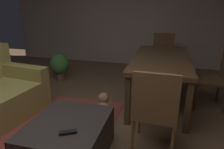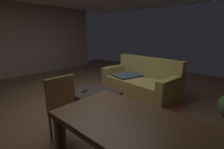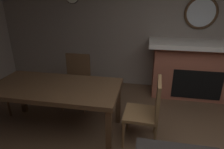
{
  "view_description": "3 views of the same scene",
  "coord_description": "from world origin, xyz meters",
  "px_view_note": "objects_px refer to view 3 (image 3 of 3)",
  "views": [
    {
      "loc": [
        -1.36,
        -1.01,
        1.52
      ],
      "look_at": [
        1.09,
        -0.36,
        0.64
      ],
      "focal_mm": 32.75,
      "sensor_mm": 36.0,
      "label": 1
    },
    {
      "loc": [
        2.41,
        -2.07,
        1.52
      ],
      "look_at": [
        1.02,
        -0.51,
        0.98
      ],
      "focal_mm": 25.31,
      "sensor_mm": 36.0,
      "label": 2
    },
    {
      "loc": [
        0.6,
        1.25,
        1.88
      ],
      "look_at": [
        0.98,
        -0.76,
        1.05
      ],
      "focal_mm": 31.16,
      "sensor_mm": 36.0,
      "label": 3
    }
  ],
  "objects_px": {
    "dining_table": "(56,91)",
    "dining_chair_west": "(148,109)",
    "fireplace": "(195,69)",
    "round_wall_mirror": "(201,13)",
    "dining_chair_south": "(77,77)"
  },
  "relations": [
    {
      "from": "dining_table",
      "to": "dining_chair_west",
      "type": "relative_size",
      "value": 1.9
    },
    {
      "from": "round_wall_mirror",
      "to": "dining_chair_west",
      "type": "xyz_separation_m",
      "value": [
        0.88,
        1.85,
        -1.06
      ]
    },
    {
      "from": "dining_chair_west",
      "to": "round_wall_mirror",
      "type": "bearing_deg",
      "value": -115.39
    },
    {
      "from": "dining_table",
      "to": "dining_chair_south",
      "type": "bearing_deg",
      "value": -89.88
    },
    {
      "from": "dining_table",
      "to": "dining_chair_west",
      "type": "xyz_separation_m",
      "value": [
        -1.28,
        0.0,
        -0.14
      ]
    },
    {
      "from": "dining_chair_west",
      "to": "dining_chair_south",
      "type": "height_order",
      "value": "same"
    },
    {
      "from": "fireplace",
      "to": "round_wall_mirror",
      "type": "xyz_separation_m",
      "value": [
        0.0,
        -0.29,
        1.03
      ]
    },
    {
      "from": "round_wall_mirror",
      "to": "dining_chair_west",
      "type": "distance_m",
      "value": 2.31
    },
    {
      "from": "fireplace",
      "to": "dining_chair_west",
      "type": "bearing_deg",
      "value": 60.69
    },
    {
      "from": "fireplace",
      "to": "dining_table",
      "type": "relative_size",
      "value": 1.04
    },
    {
      "from": "round_wall_mirror",
      "to": "dining_chair_south",
      "type": "bearing_deg",
      "value": 25.44
    },
    {
      "from": "fireplace",
      "to": "round_wall_mirror",
      "type": "height_order",
      "value": "round_wall_mirror"
    },
    {
      "from": "fireplace",
      "to": "dining_chair_west",
      "type": "distance_m",
      "value": 1.79
    },
    {
      "from": "dining_chair_south",
      "to": "dining_chair_west",
      "type": "bearing_deg",
      "value": 147.21
    },
    {
      "from": "dining_chair_south",
      "to": "dining_table",
      "type": "bearing_deg",
      "value": 90.12
    }
  ]
}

